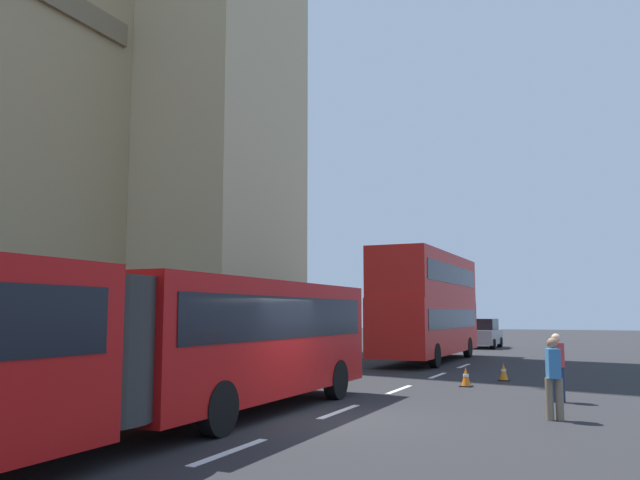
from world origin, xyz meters
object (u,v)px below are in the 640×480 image
(articulated_bus, at_px, (80,342))
(pedestrian_near_cones, at_px, (554,375))
(pedestrian_by_kerb, at_px, (557,365))
(traffic_cone_west, at_px, (466,377))
(sedan_lead, at_px, (483,333))
(double_decker_bus, at_px, (428,302))
(traffic_cone_middle, at_px, (504,372))

(articulated_bus, height_order, pedestrian_near_cones, articulated_bus)
(pedestrian_by_kerb, bearing_deg, traffic_cone_west, 48.09)
(articulated_bus, height_order, sedan_lead, articulated_bus)
(articulated_bus, distance_m, traffic_cone_west, 12.64)
(articulated_bus, bearing_deg, double_decker_bus, 0.01)
(articulated_bus, height_order, double_decker_bus, double_decker_bus)
(double_decker_bus, relative_size, pedestrian_by_kerb, 6.30)
(pedestrian_near_cones, bearing_deg, sedan_lead, 12.59)
(double_decker_bus, bearing_deg, articulated_bus, -179.99)
(articulated_bus, bearing_deg, traffic_cone_middle, -17.10)
(pedestrian_by_kerb, bearing_deg, traffic_cone_middle, 22.77)
(articulated_bus, xyz_separation_m, pedestrian_by_kerb, (9.53, -6.38, -0.83))
(traffic_cone_middle, xyz_separation_m, pedestrian_by_kerb, (-4.73, -1.99, 0.63))
(double_decker_bus, distance_m, traffic_cone_middle, 8.91)
(traffic_cone_west, relative_size, pedestrian_near_cones, 0.34)
(articulated_bus, height_order, pedestrian_by_kerb, articulated_bus)
(sedan_lead, xyz_separation_m, pedestrian_near_cones, (-27.88, -6.23, -0.00))
(double_decker_bus, bearing_deg, pedestrian_by_kerb, -152.20)
(articulated_bus, distance_m, sedan_lead, 34.46)
(double_decker_bus, xyz_separation_m, pedestrian_near_cones, (-15.06, -6.51, -1.80))
(pedestrian_near_cones, bearing_deg, double_decker_bus, 23.38)
(traffic_cone_middle, height_order, pedestrian_near_cones, pedestrian_near_cones)
(traffic_cone_middle, relative_size, pedestrian_by_kerb, 0.34)
(sedan_lead, bearing_deg, articulated_bus, 179.53)
(traffic_cone_middle, relative_size, pedestrian_near_cones, 0.34)
(traffic_cone_middle, bearing_deg, traffic_cone_west, 160.70)
(articulated_bus, distance_m, pedestrian_by_kerb, 11.50)
(double_decker_bus, distance_m, traffic_cone_west, 10.55)
(double_decker_bus, xyz_separation_m, pedestrian_by_kerb, (-12.10, -6.38, -1.80))
(articulated_bus, relative_size, sedan_lead, 4.27)
(articulated_bus, relative_size, traffic_cone_west, 32.38)
(pedestrian_near_cones, height_order, pedestrian_by_kerb, same)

